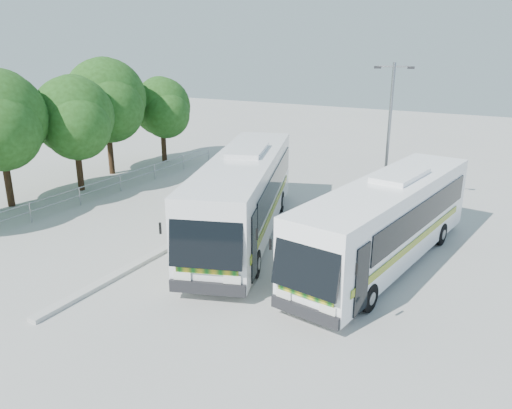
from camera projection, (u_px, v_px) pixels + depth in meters
The scene contains 9 objects.
ground at pixel (206, 266), 19.10m from camera, with size 100.00×100.00×0.00m, color #A5A5A0.
kerb_divider at pixel (188, 236), 21.80m from camera, with size 0.40×16.00×0.15m, color #B2B2AD.
railing at pixel (94, 187), 26.80m from camera, with size 0.06×22.00×1.00m.
tree_far_c at pixel (74, 116), 27.60m from camera, with size 4.97×4.69×6.49m.
tree_far_d at pixel (107, 99), 31.06m from camera, with size 5.62×5.30×7.33m.
tree_far_e at pixel (162, 107), 34.78m from camera, with size 4.54×4.28×5.92m.
coach_main at pixel (244, 193), 21.56m from camera, with size 6.54×12.80×3.52m.
coach_adjacent at pixel (387, 220), 18.74m from camera, with size 4.05×11.87×3.23m.
lamppost at pixel (389, 134), 23.50m from camera, with size 1.77×0.57×7.30m.
Camera 1 is at (10.11, -14.34, 8.12)m, focal length 35.00 mm.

